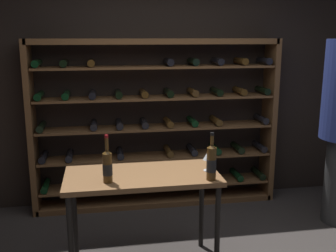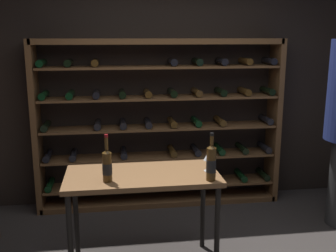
{
  "view_description": "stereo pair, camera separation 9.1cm",
  "coord_description": "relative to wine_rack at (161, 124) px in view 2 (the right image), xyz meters",
  "views": [
    {
      "loc": [
        -0.7,
        -2.62,
        1.9
      ],
      "look_at": [
        -0.2,
        0.32,
        1.23
      ],
      "focal_mm": 42.66,
      "sensor_mm": 36.0,
      "label": 1
    },
    {
      "loc": [
        -0.61,
        -2.63,
        1.9
      ],
      "look_at": [
        -0.2,
        0.32,
        1.23
      ],
      "focal_mm": 42.66,
      "sensor_mm": 36.0,
      "label": 2
    }
  ],
  "objects": [
    {
      "name": "back_wall",
      "position": [
        0.08,
        0.21,
        0.47
      ],
      "size": [
        4.86,
        0.1,
        2.81
      ],
      "primitive_type": "cube",
      "color": "black",
      "rests_on": "ground"
    },
    {
      "name": "wine_rack",
      "position": [
        0.0,
        0.0,
        0.0
      ],
      "size": [
        2.73,
        0.32,
        1.87
      ],
      "color": "brown",
      "rests_on": "ground"
    },
    {
      "name": "tasting_table",
      "position": [
        -0.31,
        -1.29,
        -0.2
      ],
      "size": [
        1.22,
        0.6,
        0.82
      ],
      "color": "brown",
      "rests_on": "ground"
    },
    {
      "name": "wine_bottle_black_capsule",
      "position": [
        0.19,
        -1.51,
        0.03
      ],
      "size": [
        0.08,
        0.08,
        0.37
      ],
      "color": "#4C3314",
      "rests_on": "tasting_table"
    },
    {
      "name": "wine_bottle_gold_foil",
      "position": [
        -0.59,
        -1.43,
        0.01
      ],
      "size": [
        0.07,
        0.07,
        0.37
      ],
      "color": "#4C3314",
      "rests_on": "tasting_table"
    },
    {
      "name": "wine_glass_stemmed_right",
      "position": [
        0.22,
        -1.3,
        0.01
      ],
      "size": [
        0.08,
        0.08,
        0.16
      ],
      "color": "silver",
      "rests_on": "tasting_table"
    }
  ]
}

